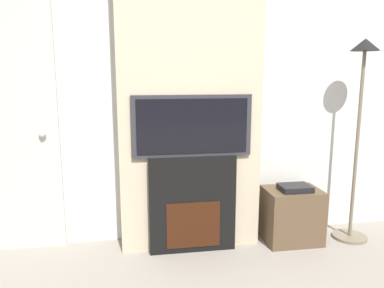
% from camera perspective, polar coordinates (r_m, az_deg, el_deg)
% --- Properties ---
extents(wall_back, '(6.00, 0.06, 2.70)m').
position_cam_1_polar(wall_back, '(3.28, -0.92, 8.66)').
color(wall_back, silver).
rests_on(wall_back, ground_plane).
extents(chimney_breast, '(1.17, 0.29, 2.70)m').
position_cam_1_polar(chimney_breast, '(3.11, -0.44, 8.56)').
color(chimney_breast, '#BCAD8E').
rests_on(chimney_breast, ground_plane).
extents(fireplace, '(0.71, 0.15, 0.81)m').
position_cam_1_polar(fireplace, '(3.15, 0.00, -9.09)').
color(fireplace, black).
rests_on(fireplace, ground_plane).
extents(television, '(0.96, 0.07, 0.49)m').
position_cam_1_polar(television, '(2.99, 0.01, 2.79)').
color(television, '#2D2D33').
rests_on(television, fireplace).
extents(floor_lamp, '(0.30, 0.30, 1.75)m').
position_cam_1_polar(floor_lamp, '(3.50, 24.21, 4.69)').
color(floor_lamp, '#726651').
rests_on(floor_lamp, ground_plane).
extents(media_stand, '(0.48, 0.36, 0.53)m').
position_cam_1_polar(media_stand, '(3.46, 14.97, -10.34)').
color(media_stand, brown).
rests_on(media_stand, ground_plane).
extents(entry_door, '(0.84, 0.09, 2.05)m').
position_cam_1_polar(entry_door, '(3.37, -26.61, 2.03)').
color(entry_door, beige).
rests_on(entry_door, ground_plane).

